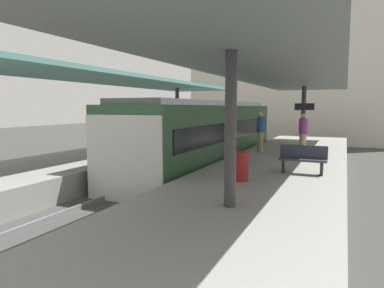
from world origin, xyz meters
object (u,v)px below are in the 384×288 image
at_px(platform_bench, 303,159).
at_px(passenger_mid_platform, 303,133).
at_px(platform_sign, 304,116).
at_px(litter_bin, 241,166).
at_px(passenger_near_bench, 260,131).
at_px(commuter_train, 208,135).

bearing_deg(platform_bench, passenger_mid_platform, 96.51).
bearing_deg(platform_sign, platform_bench, -83.75).
height_order(litter_bin, passenger_near_bench, passenger_near_bench).
relative_size(commuter_train, passenger_mid_platform, 7.61).
xyz_separation_m(platform_bench, platform_sign, (-0.67, 6.13, 1.16)).
bearing_deg(litter_bin, passenger_near_bench, 98.38).
distance_m(passenger_near_bench, passenger_mid_platform, 1.97).
xyz_separation_m(platform_sign, passenger_near_bench, (-1.73, -1.46, -0.68)).
xyz_separation_m(platform_sign, passenger_mid_platform, (0.19, -1.90, -0.70)).
height_order(platform_bench, passenger_near_bench, passenger_near_bench).
bearing_deg(platform_bench, commuter_train, 139.50).
bearing_deg(passenger_near_bench, platform_sign, 40.30).
distance_m(commuter_train, passenger_mid_platform, 4.28).
distance_m(platform_sign, passenger_mid_platform, 2.04).
bearing_deg(passenger_near_bench, commuter_train, -165.58).
height_order(platform_sign, passenger_near_bench, platform_sign).
xyz_separation_m(commuter_train, passenger_near_bench, (2.35, 0.61, 0.21)).
xyz_separation_m(commuter_train, litter_bin, (3.30, -5.82, -0.33)).
height_order(commuter_train, platform_sign, commuter_train).
relative_size(passenger_near_bench, passenger_mid_platform, 1.02).
distance_m(platform_bench, passenger_mid_platform, 4.28).
height_order(platform_bench, litter_bin, platform_bench).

